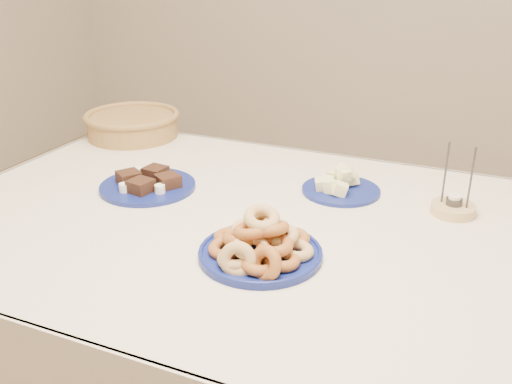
% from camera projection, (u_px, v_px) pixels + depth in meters
% --- Properties ---
extents(dining_table, '(1.71, 1.11, 0.75)m').
position_uv_depth(dining_table, '(264.00, 259.00, 1.44)').
color(dining_table, brown).
rests_on(dining_table, ground).
extents(donut_platter, '(0.28, 0.28, 0.12)m').
position_uv_depth(donut_platter, '(260.00, 245.00, 1.23)').
color(donut_platter, navy).
rests_on(donut_platter, dining_table).
extents(melon_plate, '(0.25, 0.25, 0.07)m').
position_uv_depth(melon_plate, '(340.00, 185.00, 1.57)').
color(melon_plate, navy).
rests_on(melon_plate, dining_table).
extents(brownie_plate, '(0.35, 0.35, 0.05)m').
position_uv_depth(brownie_plate, '(148.00, 184.00, 1.59)').
color(brownie_plate, navy).
rests_on(brownie_plate, dining_table).
extents(wicker_basket, '(0.40, 0.40, 0.09)m').
position_uv_depth(wicker_basket, '(133.00, 124.00, 2.02)').
color(wicker_basket, brown).
rests_on(wicker_basket, dining_table).
extents(candle_holder, '(0.13, 0.13, 0.18)m').
position_uv_depth(candle_holder, '(453.00, 207.00, 1.44)').
color(candle_holder, tan).
rests_on(candle_holder, dining_table).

